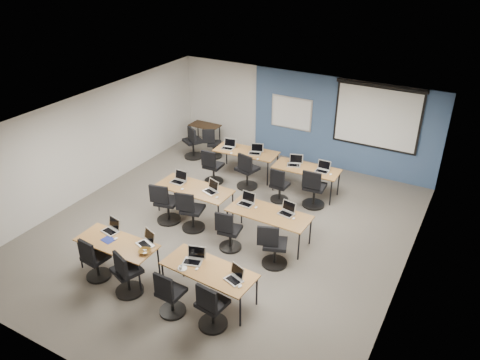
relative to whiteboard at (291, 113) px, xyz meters
The scene contains 58 objects.
floor 4.67m from the whiteboard, 86.12° to the right, with size 8.00×9.00×0.02m, color #6B6354.
ceiling 4.61m from the whiteboard, 86.12° to the right, with size 8.00×9.00×0.02m, color white.
wall_back 0.32m from the whiteboard, 13.87° to the left, with size 8.00×0.04×2.70m, color beige.
wall_front 8.93m from the whiteboard, 88.08° to the right, with size 8.00×0.04×2.70m, color beige.
wall_left 5.77m from the whiteboard, 129.90° to the right, with size 0.04×9.00×2.70m, color beige.
wall_right 6.17m from the whiteboard, 45.83° to the right, with size 0.04×9.00×2.70m, color beige.
blue_accent_panel 1.55m from the whiteboard, ahead, with size 5.50×0.04×2.70m, color #3D5977.
whiteboard is the anchor object (origin of this frame).
projector_screen 2.54m from the whiteboard, ahead, with size 2.40×0.10×1.82m.
training_table_front_left 6.86m from the whiteboard, 96.54° to the right, with size 1.69×0.70×0.73m.
training_table_front_right 6.74m from the whiteboard, 79.00° to the right, with size 1.79×0.74×0.73m.
training_table_mid_left 4.27m from the whiteboard, 99.45° to the right, with size 1.88×0.78×0.73m.
training_table_mid_right 4.58m from the whiteboard, 72.13° to the right, with size 1.86×0.77×0.73m.
training_table_back_left 1.93m from the whiteboard, 110.55° to the right, with size 1.79×0.75×0.73m.
training_table_back_right 2.37m from the whiteboard, 55.26° to the right, with size 1.73×0.72×0.73m.
laptop_0 6.64m from the whiteboard, 99.95° to the right, with size 0.34×0.29×0.26m.
mouse_0 6.79m from the whiteboard, 97.34° to the right, with size 0.06×0.10×0.03m, color white.
task_chair_0 7.32m from the whiteboard, 98.28° to the right, with size 0.50×0.50×0.98m.
laptop_1 6.55m from the whiteboard, 91.88° to the right, with size 0.35×0.29×0.26m.
mouse_1 6.84m from the whiteboard, 90.33° to the right, with size 0.07×0.11×0.04m, color white.
task_chair_1 7.28m from the whiteboard, 91.43° to the right, with size 0.57×0.55×1.02m.
laptop_2 6.61m from the whiteboard, 82.03° to the right, with size 0.35×0.30×0.26m.
mouse_2 6.82m from the whiteboard, 80.73° to the right, with size 0.05×0.09×0.03m, color white.
task_chair_2 7.37m from the whiteboard, 83.23° to the right, with size 0.49×0.49×0.98m.
laptop_3 6.87m from the whiteboard, 74.42° to the right, with size 0.32×0.27×0.24m.
mouse_3 7.06m from the whiteboard, 73.33° to the right, with size 0.06×0.10×0.04m, color white.
task_chair_3 7.42m from the whiteboard, 76.75° to the right, with size 0.53×0.53×1.01m.
laptop_4 4.29m from the whiteboard, 106.33° to the right, with size 0.35×0.30×0.27m.
mouse_4 4.51m from the whiteboard, 101.54° to the right, with size 0.06×0.10×0.04m, color white.
task_chair_4 5.01m from the whiteboard, 102.74° to the right, with size 0.58×0.58×1.05m.
laptop_5 4.15m from the whiteboard, 93.28° to the right, with size 0.34×0.29×0.26m.
mouse_5 4.35m from the whiteboard, 89.46° to the right, with size 0.06×0.10×0.03m, color white.
task_chair_5 4.89m from the whiteboard, 94.53° to the right, with size 0.55×0.55×1.02m.
laptop_6 4.31m from the whiteboard, 79.59° to the right, with size 0.34×0.29×0.26m.
mouse_6 4.43m from the whiteboard, 76.22° to the right, with size 0.06×0.10×0.03m, color white.
task_chair_6 5.18m from the whiteboard, 81.20° to the right, with size 0.50×0.50×0.98m.
laptop_7 4.52m from the whiteboard, 67.09° to the right, with size 0.34×0.29×0.26m.
mouse_7 4.74m from the whiteboard, 65.31° to the right, with size 0.06×0.09×0.03m, color white.
task_chair_7 5.48m from the whiteboard, 69.76° to the right, with size 0.57×0.54×1.02m.
laptop_8 2.18m from the whiteboard, 124.15° to the right, with size 0.34×0.29×0.26m.
mouse_8 2.31m from the whiteboard, 114.22° to the right, with size 0.06×0.10×0.04m, color white.
task_chair_8 3.00m from the whiteboard, 115.01° to the right, with size 0.53×0.53×1.01m.
laptop_9 1.81m from the whiteboard, 101.06° to the right, with size 0.34×0.29×0.26m.
mouse_9 2.10m from the whiteboard, 92.56° to the right, with size 0.06×0.09×0.03m, color white.
task_chair_9 2.57m from the whiteboard, 95.40° to the right, with size 0.58×0.58×1.05m.
laptop_10 2.13m from the whiteboard, 62.94° to the right, with size 0.35×0.30×0.27m.
mouse_10 2.25m from the whiteboard, 61.28° to the right, with size 0.06×0.09×0.03m, color white.
task_chair_10 2.92m from the whiteboard, 71.88° to the right, with size 0.47×0.47×0.95m.
laptop_11 2.55m from the whiteboard, 46.39° to the right, with size 0.34×0.29×0.26m.
mouse_11 2.81m from the whiteboard, 44.03° to the right, with size 0.06×0.10×0.03m, color white.
task_chair_11 3.12m from the whiteboard, 54.51° to the right, with size 0.58×0.58×1.05m.
blue_mousepad 6.90m from the whiteboard, 98.17° to the right, with size 0.26×0.22×0.01m, color navy.
snack_bowl 6.80m from the whiteboard, 90.53° to the right, with size 0.26×0.26×0.06m, color olive.
snack_plate 6.90m from the whiteboard, 82.87° to the right, with size 0.18×0.18×0.01m, color white.
coffee_cup 6.94m from the whiteboard, 82.94° to the right, with size 0.07×0.07×0.06m, color silver.
utility_table 2.89m from the whiteboard, 168.48° to the right, with size 0.96×0.53×0.75m.
spare_chair_a 2.59m from the whiteboard, 151.09° to the right, with size 0.51×0.47×0.95m.
spare_chair_b 3.14m from the whiteboard, 150.23° to the right, with size 0.64×0.58×1.05m.
Camera 1 is at (4.80, -7.81, 6.17)m, focal length 35.00 mm.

